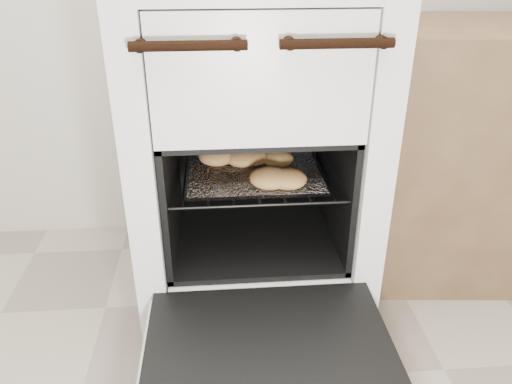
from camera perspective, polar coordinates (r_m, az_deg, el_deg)
The scene contains 6 objects.
stove at distance 1.53m, azimuth -0.49°, elevation 4.58°, with size 0.66×0.74×1.02m.
oven_door at distance 1.22m, azimuth 1.60°, elevation -18.09°, with size 0.60×0.47×0.04m.
oven_rack at distance 1.48m, azimuth -0.28°, elevation 2.55°, with size 0.48×0.47×0.01m.
foil_sheet at distance 1.45m, azimuth -0.21°, elevation 2.43°, with size 0.38×0.33×0.01m, color silver.
baked_rolls at distance 1.43m, azimuth -0.06°, elevation 3.24°, with size 0.32×0.30×0.05m.
counter at distance 1.90m, azimuth 23.73°, elevation 4.32°, with size 0.85×0.57×0.85m, color brown.
Camera 1 is at (0.06, -0.28, 1.08)m, focal length 35.00 mm.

